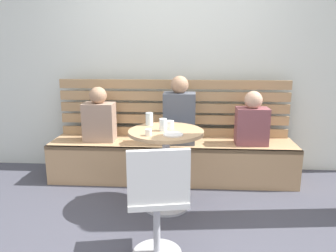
% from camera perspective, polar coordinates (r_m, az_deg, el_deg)
% --- Properties ---
extents(ground, '(8.00, 8.00, 0.00)m').
position_cam_1_polar(ground, '(2.76, -0.73, -18.70)').
color(ground, '#42424C').
extents(back_wall, '(5.20, 0.10, 2.90)m').
position_cam_1_polar(back_wall, '(3.97, 1.10, 13.25)').
color(back_wall, silver).
rests_on(back_wall, ground).
extents(booth_bench, '(2.70, 0.52, 0.44)m').
position_cam_1_polar(booth_bench, '(3.74, 0.69, -5.96)').
color(booth_bench, tan).
rests_on(booth_bench, ground).
extents(booth_backrest, '(2.65, 0.04, 0.66)m').
position_cam_1_polar(booth_backrest, '(3.83, 0.91, 3.12)').
color(booth_backrest, '#A68157').
rests_on(booth_backrest, booth_bench).
extents(cafe_table, '(0.68, 0.68, 0.74)m').
position_cam_1_polar(cafe_table, '(3.02, -0.35, -4.85)').
color(cafe_table, '#ADADB2').
rests_on(cafe_table, ground).
extents(white_chair, '(0.47, 0.47, 0.85)m').
position_cam_1_polar(white_chair, '(2.29, -1.85, -12.57)').
color(white_chair, '#ADADB2').
rests_on(white_chair, ground).
extents(person_adult, '(0.34, 0.22, 0.73)m').
position_cam_1_polar(person_adult, '(3.55, 1.97, 2.14)').
color(person_adult, '#4C515B').
rests_on(person_adult, booth_bench).
extents(person_child_left, '(0.34, 0.22, 0.58)m').
position_cam_1_polar(person_child_left, '(3.64, 14.30, 0.78)').
color(person_child_left, brown).
rests_on(person_child_left, booth_bench).
extents(person_child_middle, '(0.34, 0.22, 0.61)m').
position_cam_1_polar(person_child_middle, '(3.75, -11.80, 1.47)').
color(person_child_middle, '#9E7F6B').
rests_on(person_child_middle, booth_bench).
extents(cup_espresso_small, '(0.06, 0.06, 0.05)m').
position_cam_1_polar(cup_espresso_small, '(2.78, -3.38, -1.12)').
color(cup_espresso_small, silver).
rests_on(cup_espresso_small, cafe_table).
extents(cup_ceramic_white, '(0.08, 0.08, 0.07)m').
position_cam_1_polar(cup_ceramic_white, '(3.02, 0.27, 0.26)').
color(cup_ceramic_white, white).
rests_on(cup_ceramic_white, cafe_table).
extents(cup_water_clear, '(0.07, 0.07, 0.11)m').
position_cam_1_polar(cup_water_clear, '(2.93, -0.85, 0.22)').
color(cup_water_clear, white).
rests_on(cup_water_clear, cafe_table).
extents(cup_glass_tall, '(0.07, 0.07, 0.12)m').
position_cam_1_polar(cup_glass_tall, '(3.15, -3.25, 1.24)').
color(cup_glass_tall, silver).
rests_on(cup_glass_tall, cafe_table).
extents(plate_small, '(0.17, 0.17, 0.01)m').
position_cam_1_polar(plate_small, '(2.79, 0.90, -1.48)').
color(plate_small, white).
rests_on(plate_small, cafe_table).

